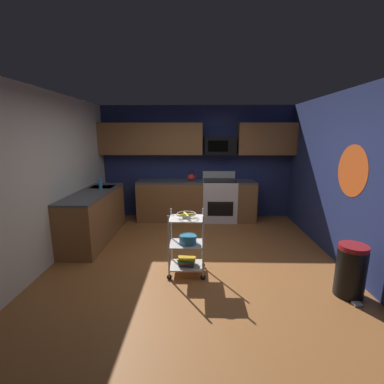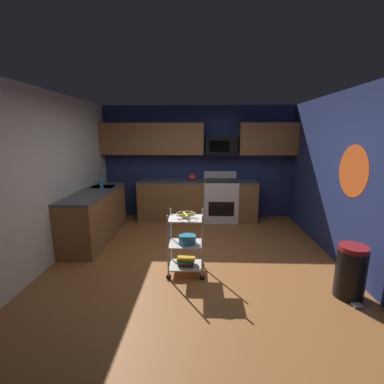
{
  "view_description": "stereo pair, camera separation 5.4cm",
  "coord_description": "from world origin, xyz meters",
  "px_view_note": "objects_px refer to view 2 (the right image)",
  "views": [
    {
      "loc": [
        0.03,
        -3.88,
        1.96
      ],
      "look_at": [
        -0.06,
        0.29,
        1.05
      ],
      "focal_mm": 24.96,
      "sensor_mm": 36.0,
      "label": 1
    },
    {
      "loc": [
        0.08,
        -3.88,
        1.96
      ],
      "look_at": [
        -0.06,
        0.29,
        1.05
      ],
      "focal_mm": 24.96,
      "sensor_mm": 36.0,
      "label": 2
    }
  ],
  "objects_px": {
    "oven_range": "(220,200)",
    "dish_soap_bottle": "(101,184)",
    "microwave": "(221,146)",
    "kettle": "(192,177)",
    "fruit_bowl": "(186,215)",
    "book_stack": "(186,261)",
    "trash_can": "(351,272)",
    "mixing_bowl_large": "(187,239)",
    "rolling_cart": "(186,244)"
  },
  "relations": [
    {
      "from": "rolling_cart",
      "to": "fruit_bowl",
      "type": "xyz_separation_m",
      "value": [
        0.0,
        0.0,
        0.42
      ]
    },
    {
      "from": "fruit_bowl",
      "to": "dish_soap_bottle",
      "type": "bearing_deg",
      "value": 138.69
    },
    {
      "from": "fruit_bowl",
      "to": "mixing_bowl_large",
      "type": "bearing_deg",
      "value": 0.0
    },
    {
      "from": "fruit_bowl",
      "to": "book_stack",
      "type": "xyz_separation_m",
      "value": [
        -0.0,
        -0.0,
        -0.69
      ]
    },
    {
      "from": "dish_soap_bottle",
      "to": "microwave",
      "type": "bearing_deg",
      "value": 24.24
    },
    {
      "from": "fruit_bowl",
      "to": "trash_can",
      "type": "relative_size",
      "value": 0.41
    },
    {
      "from": "rolling_cart",
      "to": "fruit_bowl",
      "type": "height_order",
      "value": "rolling_cart"
    },
    {
      "from": "mixing_bowl_large",
      "to": "dish_soap_bottle",
      "type": "height_order",
      "value": "dish_soap_bottle"
    },
    {
      "from": "fruit_bowl",
      "to": "book_stack",
      "type": "distance_m",
      "value": 0.69
    },
    {
      "from": "microwave",
      "to": "kettle",
      "type": "height_order",
      "value": "microwave"
    },
    {
      "from": "mixing_bowl_large",
      "to": "book_stack",
      "type": "relative_size",
      "value": 0.95
    },
    {
      "from": "fruit_bowl",
      "to": "mixing_bowl_large",
      "type": "height_order",
      "value": "fruit_bowl"
    },
    {
      "from": "fruit_bowl",
      "to": "microwave",
      "type": "bearing_deg",
      "value": 75.85
    },
    {
      "from": "book_stack",
      "to": "trash_can",
      "type": "xyz_separation_m",
      "value": [
        2.02,
        -0.49,
        0.14
      ]
    },
    {
      "from": "oven_range",
      "to": "mixing_bowl_large",
      "type": "xyz_separation_m",
      "value": [
        -0.63,
        -2.48,
        0.04
      ]
    },
    {
      "from": "trash_can",
      "to": "dish_soap_bottle",
      "type": "bearing_deg",
      "value": 151.88
    },
    {
      "from": "oven_range",
      "to": "fruit_bowl",
      "type": "bearing_deg",
      "value": -104.73
    },
    {
      "from": "microwave",
      "to": "kettle",
      "type": "distance_m",
      "value": 0.96
    },
    {
      "from": "fruit_bowl",
      "to": "book_stack",
      "type": "bearing_deg",
      "value": -126.87
    },
    {
      "from": "rolling_cart",
      "to": "mixing_bowl_large",
      "type": "distance_m",
      "value": 0.07
    },
    {
      "from": "rolling_cart",
      "to": "kettle",
      "type": "height_order",
      "value": "kettle"
    },
    {
      "from": "oven_range",
      "to": "dish_soap_bottle",
      "type": "height_order",
      "value": "dish_soap_bottle"
    },
    {
      "from": "oven_range",
      "to": "microwave",
      "type": "bearing_deg",
      "value": 90.26
    },
    {
      "from": "fruit_bowl",
      "to": "trash_can",
      "type": "bearing_deg",
      "value": -13.54
    },
    {
      "from": "kettle",
      "to": "rolling_cart",
      "type": "bearing_deg",
      "value": -90.07
    },
    {
      "from": "kettle",
      "to": "oven_range",
      "type": "bearing_deg",
      "value": 0.34
    },
    {
      "from": "rolling_cart",
      "to": "kettle",
      "type": "xyz_separation_m",
      "value": [
        0.0,
        2.48,
        0.55
      ]
    },
    {
      "from": "dish_soap_bottle",
      "to": "trash_can",
      "type": "height_order",
      "value": "dish_soap_bottle"
    },
    {
      "from": "microwave",
      "to": "mixing_bowl_large",
      "type": "xyz_separation_m",
      "value": [
        -0.63,
        -2.59,
        -1.18
      ]
    },
    {
      "from": "rolling_cart",
      "to": "mixing_bowl_large",
      "type": "bearing_deg",
      "value": 0.0
    },
    {
      "from": "rolling_cart",
      "to": "dish_soap_bottle",
      "type": "height_order",
      "value": "dish_soap_bottle"
    },
    {
      "from": "trash_can",
      "to": "fruit_bowl",
      "type": "bearing_deg",
      "value": 166.46
    },
    {
      "from": "oven_range",
      "to": "rolling_cart",
      "type": "bearing_deg",
      "value": -104.73
    },
    {
      "from": "mixing_bowl_large",
      "to": "kettle",
      "type": "height_order",
      "value": "kettle"
    },
    {
      "from": "rolling_cart",
      "to": "book_stack",
      "type": "xyz_separation_m",
      "value": [
        0.0,
        -0.0,
        -0.27
      ]
    },
    {
      "from": "microwave",
      "to": "dish_soap_bottle",
      "type": "height_order",
      "value": "microwave"
    },
    {
      "from": "fruit_bowl",
      "to": "trash_can",
      "type": "height_order",
      "value": "fruit_bowl"
    },
    {
      "from": "mixing_bowl_large",
      "to": "dish_soap_bottle",
      "type": "distance_m",
      "value": 2.37
    },
    {
      "from": "rolling_cart",
      "to": "dish_soap_bottle",
      "type": "xyz_separation_m",
      "value": [
        -1.73,
        1.52,
        0.57
      ]
    },
    {
      "from": "microwave",
      "to": "trash_can",
      "type": "relative_size",
      "value": 1.06
    },
    {
      "from": "oven_range",
      "to": "rolling_cart",
      "type": "xyz_separation_m",
      "value": [
        -0.65,
        -2.48,
        -0.03
      ]
    },
    {
      "from": "rolling_cart",
      "to": "fruit_bowl",
      "type": "distance_m",
      "value": 0.42
    },
    {
      "from": "mixing_bowl_large",
      "to": "dish_soap_bottle",
      "type": "relative_size",
      "value": 1.26
    },
    {
      "from": "fruit_bowl",
      "to": "dish_soap_bottle",
      "type": "xyz_separation_m",
      "value": [
        -1.73,
        1.52,
        0.14
      ]
    },
    {
      "from": "book_stack",
      "to": "kettle",
      "type": "xyz_separation_m",
      "value": [
        0.0,
        2.48,
        0.81
      ]
    },
    {
      "from": "microwave",
      "to": "book_stack",
      "type": "relative_size",
      "value": 2.63
    },
    {
      "from": "kettle",
      "to": "trash_can",
      "type": "height_order",
      "value": "kettle"
    },
    {
      "from": "dish_soap_bottle",
      "to": "trash_can",
      "type": "distance_m",
      "value": 4.31
    },
    {
      "from": "fruit_bowl",
      "to": "mixing_bowl_large",
      "type": "distance_m",
      "value": 0.36
    },
    {
      "from": "trash_can",
      "to": "book_stack",
      "type": "bearing_deg",
      "value": 166.46
    }
  ]
}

